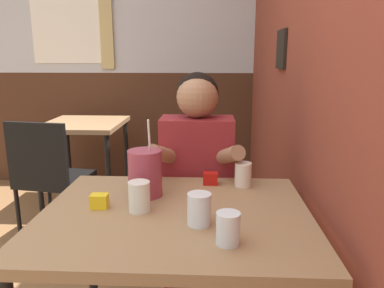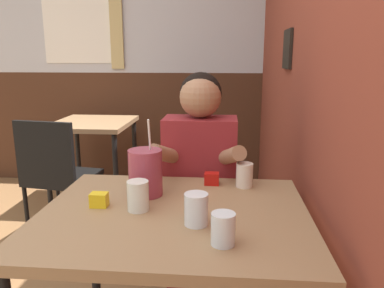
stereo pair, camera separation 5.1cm
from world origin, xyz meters
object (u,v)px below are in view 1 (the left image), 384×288
object	(u,v)px
background_table	(84,134)
chair_near_window	(49,174)
main_table	(175,231)
person_seated	(197,192)
cocktail_pitcher	(145,173)

from	to	relation	value
background_table	chair_near_window	size ratio (longest dim) A/B	0.85
main_table	chair_near_window	bearing A→B (deg)	130.62
chair_near_window	person_seated	xyz separation A→B (m)	(0.99, -0.57, 0.11)
background_table	cocktail_pitcher	distance (m)	1.81
background_table	cocktail_pitcher	bearing A→B (deg)	-64.01
background_table	cocktail_pitcher	world-z (taller)	cocktail_pitcher
cocktail_pitcher	main_table	bearing A→B (deg)	-49.86
chair_near_window	cocktail_pitcher	world-z (taller)	cocktail_pitcher
background_table	person_seated	xyz separation A→B (m)	(0.97, -1.26, -0.02)
cocktail_pitcher	person_seated	bearing A→B (deg)	63.04
person_seated	cocktail_pitcher	world-z (taller)	person_seated
main_table	person_seated	bearing A→B (deg)	83.80
chair_near_window	person_seated	world-z (taller)	person_seated
main_table	cocktail_pitcher	bearing A→B (deg)	130.14
main_table	cocktail_pitcher	xyz separation A→B (m)	(-0.13, 0.15, 0.16)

